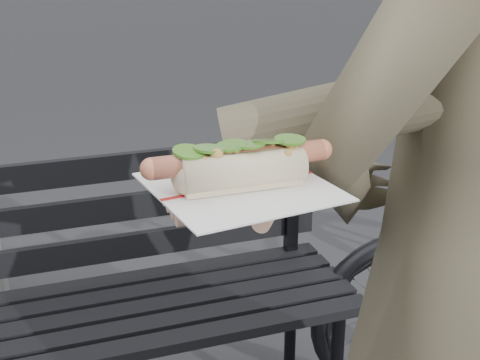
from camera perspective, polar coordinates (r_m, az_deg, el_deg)
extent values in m
cylinder|color=black|center=(2.36, 4.35, -11.64)|extent=(0.04, 0.04, 0.45)
cube|color=black|center=(1.80, -11.32, -14.41)|extent=(1.50, 0.07, 0.03)
cube|color=black|center=(1.87, -11.74, -12.88)|extent=(1.50, 0.07, 0.03)
cube|color=black|center=(1.95, -12.13, -11.47)|extent=(1.50, 0.07, 0.03)
cube|color=black|center=(2.02, -12.49, -10.16)|extent=(1.50, 0.07, 0.03)
cube|color=black|center=(2.10, -12.81, -8.95)|extent=(1.50, 0.07, 0.03)
cube|color=black|center=(2.17, 4.45, -1.41)|extent=(0.04, 0.03, 0.42)
cube|color=black|center=(2.08, -13.15, -6.04)|extent=(1.50, 0.02, 0.08)
cube|color=black|center=(2.03, -13.44, -2.75)|extent=(1.50, 0.02, 0.08)
cube|color=black|center=(1.98, -13.75, 0.71)|extent=(1.50, 0.02, 0.08)
imported|color=brown|center=(1.16, 18.14, -8.51)|extent=(0.79, 0.63, 1.88)
cylinder|color=brown|center=(0.94, 13.74, 6.60)|extent=(0.51, 0.23, 0.19)
cylinder|color=#D8A384|center=(0.78, 2.54, -0.79)|extent=(0.09, 0.08, 0.07)
ellipsoid|color=#D8A384|center=(0.76, 0.00, -1.77)|extent=(0.10, 0.12, 0.03)
cylinder|color=#D8A384|center=(0.72, -3.37, -3.04)|extent=(0.06, 0.02, 0.02)
cylinder|color=#D8A384|center=(0.73, -3.80, -2.44)|extent=(0.06, 0.02, 0.02)
cylinder|color=#D8A384|center=(0.75, -4.22, -1.88)|extent=(0.06, 0.02, 0.02)
cylinder|color=#D8A384|center=(0.77, -4.61, -1.33)|extent=(0.06, 0.02, 0.02)
cylinder|color=#D8A384|center=(0.71, 2.22, -3.11)|extent=(0.04, 0.05, 0.02)
cube|color=white|center=(0.75, 0.00, -0.57)|extent=(0.21, 0.21, 0.00)
cube|color=#B21E1E|center=(0.75, 0.00, -0.46)|extent=(0.19, 0.03, 0.00)
cylinder|color=#CB6C4E|center=(0.74, 0.00, 1.81)|extent=(0.20, 0.02, 0.02)
sphere|color=#CB6C4E|center=(0.72, -7.58, 0.94)|extent=(0.02, 0.02, 0.02)
sphere|color=#CB6C4E|center=(0.78, 6.98, 2.58)|extent=(0.03, 0.02, 0.02)
sphere|color=#9E6B2D|center=(0.74, -1.44, 2.59)|extent=(0.01, 0.01, 0.01)
sphere|color=#9E6B2D|center=(0.75, -2.39, 2.72)|extent=(0.01, 0.01, 0.01)
sphere|color=#9E6B2D|center=(0.75, 2.79, 2.92)|extent=(0.01, 0.01, 0.01)
sphere|color=#9E6B2D|center=(0.73, -1.45, 1.70)|extent=(0.01, 0.01, 0.01)
sphere|color=#9E6B2D|center=(0.77, 3.65, 3.26)|extent=(0.01, 0.01, 0.01)
sphere|color=#9E6B2D|center=(0.74, 3.15, 2.04)|extent=(0.01, 0.01, 0.01)
sphere|color=#9E6B2D|center=(0.72, -3.18, 1.56)|extent=(0.01, 0.01, 0.01)
sphere|color=#9E6B2D|center=(0.75, 3.60, 2.22)|extent=(0.01, 0.01, 0.01)
sphere|color=#9E6B2D|center=(0.74, 4.10, 2.18)|extent=(0.01, 0.01, 0.01)
sphere|color=#9E6B2D|center=(0.75, -0.76, 2.37)|extent=(0.01, 0.01, 0.01)
sphere|color=#9E6B2D|center=(0.71, -3.01, 1.66)|extent=(0.01, 0.01, 0.01)
sphere|color=#9E6B2D|center=(0.74, 4.77, 2.71)|extent=(0.01, 0.01, 0.01)
sphere|color=#9E6B2D|center=(0.71, -3.97, 1.46)|extent=(0.01, 0.01, 0.01)
sphere|color=#9E6B2D|center=(0.75, 4.37, 2.81)|extent=(0.01, 0.01, 0.01)
sphere|color=#9E6B2D|center=(0.71, -4.33, 1.69)|extent=(0.01, 0.01, 0.01)
sphere|color=#9E6B2D|center=(0.74, 4.24, 2.24)|extent=(0.01, 0.01, 0.01)
sphere|color=#9E6B2D|center=(0.73, -0.38, 2.45)|extent=(0.01, 0.01, 0.01)
sphere|color=#9E6B2D|center=(0.74, -4.26, 2.49)|extent=(0.01, 0.01, 0.01)
sphere|color=#9E6B2D|center=(0.74, 3.54, 2.00)|extent=(0.01, 0.01, 0.01)
sphere|color=#9E6B2D|center=(0.76, 2.72, 2.69)|extent=(0.01, 0.01, 0.01)
sphere|color=#9E6B2D|center=(0.77, 2.88, 2.88)|extent=(0.01, 0.01, 0.01)
sphere|color=#9E6B2D|center=(0.75, -1.27, 2.92)|extent=(0.01, 0.01, 0.01)
sphere|color=#9E6B2D|center=(0.72, -2.01, 2.14)|extent=(0.01, 0.01, 0.01)
sphere|color=#9E6B2D|center=(0.73, -0.12, 2.05)|extent=(0.01, 0.01, 0.01)
cylinder|color=#457D22|center=(0.72, -4.38, 2.41)|extent=(0.04, 0.04, 0.01)
cylinder|color=#457D22|center=(0.73, -2.59, 2.69)|extent=(0.04, 0.04, 0.01)
cylinder|color=#457D22|center=(0.74, -0.77, 2.95)|extent=(0.04, 0.04, 0.01)
cylinder|color=#457D22|center=(0.74, 0.81, 3.03)|extent=(0.04, 0.04, 0.01)
cylinder|color=#457D22|center=(0.75, 2.42, 3.31)|extent=(0.04, 0.04, 0.01)
cylinder|color=#457D22|center=(0.75, 4.28, 3.45)|extent=(0.04, 0.04, 0.00)
cube|color=brown|center=(3.15, 4.39, -7.41)|extent=(0.07, 0.08, 0.00)
cube|color=brown|center=(3.01, -7.61, -9.03)|extent=(0.08, 0.09, 0.00)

